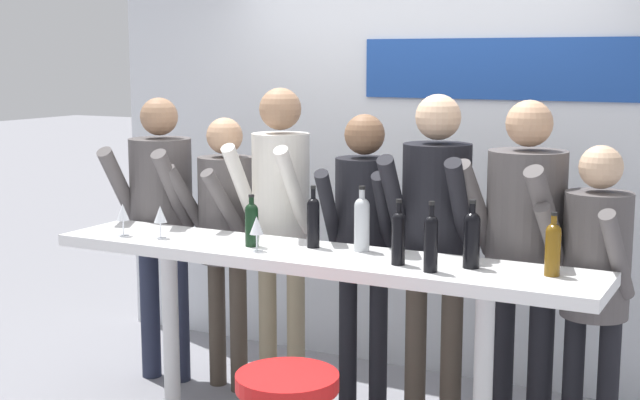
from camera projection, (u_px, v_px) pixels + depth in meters
The scene contains 19 objects.
back_wall at pixel (419, 149), 5.60m from camera, with size 4.47×0.12×2.83m.
tasting_table at pixel (313, 282), 4.45m from camera, with size 2.87×0.52×1.04m.
person_far_left at pixel (161, 208), 5.41m from camera, with size 0.49×0.60×1.76m.
person_left at pixel (225, 222), 5.27m from camera, with size 0.45×0.56×1.65m.
person_center_left at pixel (280, 207), 5.06m from camera, with size 0.43×0.56×1.82m.
person_center at pixel (363, 230), 4.86m from camera, with size 0.44×0.56×1.69m.
person_center_right at pixel (435, 226), 4.62m from camera, with size 0.45×0.58×1.81m.
person_right at pixel (524, 237), 4.46m from camera, with size 0.54×0.64×1.79m.
person_far_right at pixel (595, 270), 4.24m from camera, with size 0.45×0.55×1.59m.
wine_bottle_0 at pixel (553, 247), 3.92m from camera, with size 0.07×0.07×0.29m.
wine_bottle_1 at pixel (362, 221), 4.42m from camera, with size 0.08×0.08×0.33m.
wine_bottle_2 at pixel (472, 237), 4.07m from camera, with size 0.08×0.08×0.32m.
wine_bottle_3 at pixel (313, 220), 4.51m from camera, with size 0.06×0.06×0.32m.
wine_bottle_4 at pixel (398, 235), 4.13m from camera, with size 0.06×0.06×0.31m.
wine_bottle_5 at pixel (252, 222), 4.54m from camera, with size 0.07×0.07×0.27m.
wine_bottle_6 at pixel (431, 240), 3.99m from camera, with size 0.06×0.06×0.32m.
wine_glass_0 at pixel (123, 213), 4.80m from camera, with size 0.07×0.07×0.18m.
wine_glass_1 at pixel (257, 227), 4.42m from camera, with size 0.07×0.07×0.18m.
wine_glass_2 at pixel (160, 215), 4.73m from camera, with size 0.07×0.07×0.18m.
Camera 1 is at (2.03, -3.82, 1.99)m, focal length 50.00 mm.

